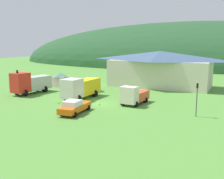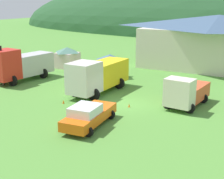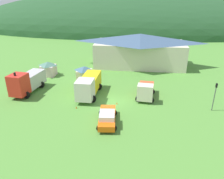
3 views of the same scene
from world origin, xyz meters
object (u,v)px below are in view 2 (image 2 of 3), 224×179
Objects in this scene: flatbed_truck_yellow at (98,75)px; light_truck_cream at (186,92)px; play_shed_cream at (110,65)px; traffic_cone_mid_row at (63,103)px; depot_building at (217,42)px; play_shed_pink at (67,57)px; service_pickup_orange at (89,115)px; traffic_light_west at (1,61)px; traffic_cone_near_pickup at (129,107)px; crane_truck_red at (20,64)px.

light_truck_cream is at bearing 91.89° from flatbed_truck_yellow.
play_shed_cream reaches higher than traffic_cone_mid_row.
play_shed_pink is at bearing -153.10° from depot_building.
play_shed_cream is 15.13m from service_pickup_orange.
traffic_cone_mid_row is at bearing -129.85° from service_pickup_orange.
play_shed_cream is 10.77m from traffic_cone_mid_row.
traffic_cone_mid_row is at bearing -54.82° from play_shed_pink.
play_shed_pink is 4.17× the size of traffic_cone_mid_row.
traffic_light_west reaches higher than play_shed_cream.
depot_building reaches higher than traffic_cone_mid_row.
play_shed_cream is at bearing -13.75° from play_shed_pink.
light_truck_cream is at bearing -23.90° from play_shed_pink.
traffic_light_west is at bearing -131.96° from play_shed_cream.
flatbed_truck_yellow is 1.87× the size of traffic_light_west.
play_shed_cream reaches higher than service_pickup_orange.
play_shed_cream is at bearing -159.63° from flatbed_truck_yellow.
traffic_light_west is (-0.47, -10.59, 1.15)m from play_shed_pink.
flatbed_truck_yellow is at bearing 152.31° from traffic_cone_near_pickup.
depot_building reaches higher than crane_truck_red.
light_truck_cream reaches higher than traffic_cone_near_pickup.
service_pickup_orange is 1.31× the size of traffic_light_west.
flatbed_truck_yellow is (-7.48, -16.83, -1.74)m from depot_building.
traffic_cone_mid_row reaches higher than traffic_cone_near_pickup.
flatbed_truck_yellow is at bearing 78.47° from traffic_cone_mid_row.
service_pickup_orange is (13.49, -15.67, -0.57)m from play_shed_pink.
play_shed_cream is 1.01× the size of play_shed_pink.
crane_truck_red is 14.67m from traffic_cone_near_pickup.
traffic_light_west is at bearing -115.41° from service_pickup_orange.
traffic_light_west is at bearing -77.15° from light_truck_cream.
traffic_light_west is at bearing 0.48° from crane_truck_red.
depot_building is 26.09m from traffic_light_west.
traffic_cone_near_pickup is (-2.94, -19.21, -3.53)m from depot_building.
light_truck_cream is (18.38, 0.15, -0.60)m from crane_truck_red.
flatbed_truck_yellow is at bearing -40.28° from play_shed_pink.
play_shed_pink reaches higher than service_pickup_orange.
service_pickup_orange is at bearing -98.44° from depot_building.
flatbed_truck_yellow is at bearing 13.55° from traffic_light_west.
crane_truck_red is at bearing -91.47° from play_shed_pink.
flatbed_truck_yellow is 11.99× the size of traffic_cone_mid_row.
depot_building is at bearing 81.29° from traffic_cone_near_pickup.
crane_truck_red is 15.64m from service_pickup_orange.
crane_truck_red is (-17.31, -16.87, -1.67)m from depot_building.
light_truck_cream is at bearing -86.34° from depot_building.
play_shed_pink reaches higher than play_shed_cream.
play_shed_cream reaches higher than traffic_cone_near_pickup.
flatbed_truck_yellow is at bearing -84.20° from light_truck_cream.
crane_truck_red is 1.34× the size of service_pickup_orange.
traffic_cone_mid_row is at bearing 71.45° from crane_truck_red.
traffic_light_west reaches higher than light_truck_cream.
flatbed_truck_yellow is 1.46× the size of light_truck_cream.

